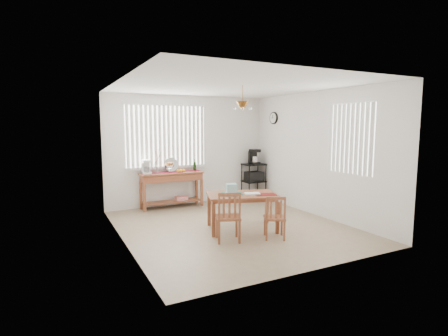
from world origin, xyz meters
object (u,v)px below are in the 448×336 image
wire_cart (254,178)px  chair_left (228,217)px  sideboard (172,181)px  chair_right (275,218)px  dining_table (242,198)px  cart_items (254,157)px

wire_cart → chair_left: 3.46m
sideboard → chair_right: sideboard is taller
dining_table → chair_left: 0.74m
sideboard → wire_cart: (2.19, -0.03, -0.06)m
sideboard → dining_table: bearing=-75.7°
wire_cart → cart_items: cart_items is taller
sideboard → cart_items: bearing=-0.6°
cart_items → chair_left: (-2.15, -2.72, -0.68)m
sideboard → cart_items: (2.19, -0.02, 0.48)m
cart_items → sideboard: bearing=179.4°
sideboard → chair_left: bearing=-89.0°
chair_left → cart_items: bearing=51.7°
wire_cart → dining_table: size_ratio=0.65×
chair_right → wire_cart: bearing=64.7°
sideboard → dining_table: (0.58, -2.26, -0.03)m
chair_left → dining_table: bearing=42.3°
dining_table → cart_items: bearing=54.1°
dining_table → chair_left: (-0.53, -0.48, -0.18)m
wire_cart → sideboard: bearing=179.2°
dining_table → chair_left: bearing=-137.7°
cart_items → chair_left: 3.53m
sideboard → chair_left: (0.05, -2.74, -0.21)m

